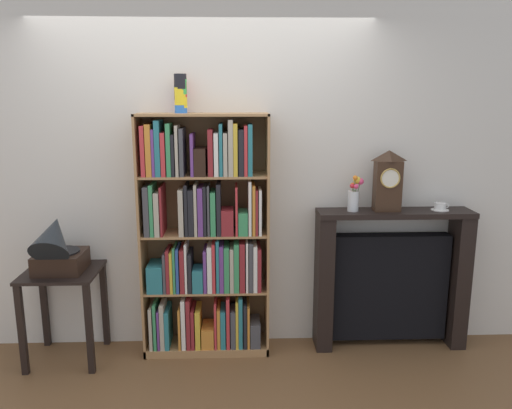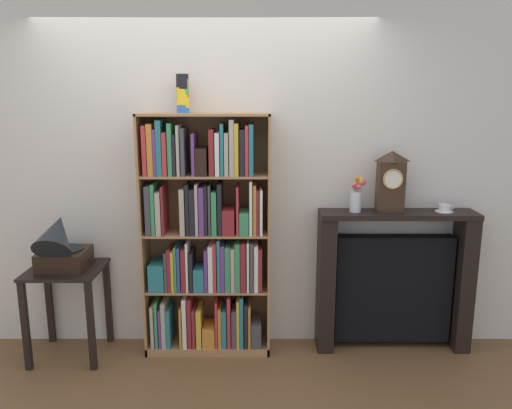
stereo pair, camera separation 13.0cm
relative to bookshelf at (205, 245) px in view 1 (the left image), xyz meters
name	(u,v)px [view 1 (the left image)]	position (x,y,z in m)	size (l,w,h in m)	color
ground_plane	(207,358)	(0.00, -0.12, -0.87)	(8.25, 6.40, 0.02)	brown
wall_back	(231,180)	(0.20, 0.20, 0.46)	(5.25, 0.08, 2.63)	silver
bookshelf	(205,245)	(0.00, 0.00, 0.00)	(0.95, 0.30, 1.83)	#A87A4C
cup_stack	(181,94)	(-0.15, 0.04, 1.11)	(0.09, 0.09, 0.27)	blue
side_table_left	(64,293)	(-1.04, -0.09, -0.34)	(0.53, 0.50, 0.70)	black
gramophone	(56,247)	(-1.04, -0.15, 0.04)	(0.34, 0.47, 0.50)	black
fireplace_mantel	(390,280)	(1.44, 0.05, -0.32)	(1.18, 0.26, 1.10)	black
mantel_clock	(388,181)	(1.37, 0.02, 0.47)	(0.20, 0.12, 0.46)	#382316
flower_vase	(354,195)	(1.12, 0.03, 0.37)	(0.12, 0.10, 0.27)	silver
teacup_with_saucer	(440,207)	(1.78, 0.03, 0.27)	(0.14, 0.13, 0.06)	white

